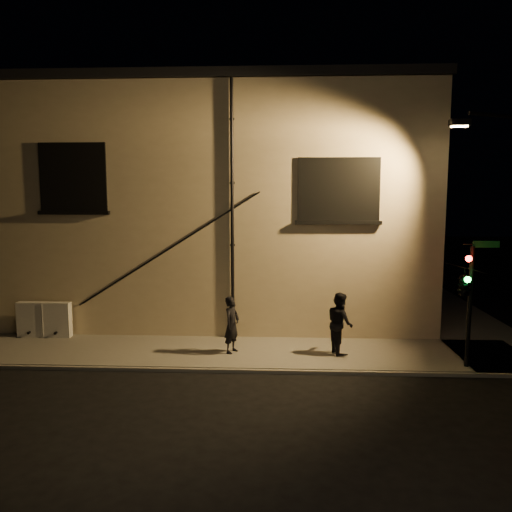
# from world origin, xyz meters

# --- Properties ---
(ground) EXTENTS (90.00, 90.00, 0.00)m
(ground) POSITION_xyz_m (0.00, 0.00, 0.00)
(ground) COLOR black
(sidewalk) EXTENTS (21.00, 16.00, 0.12)m
(sidewalk) POSITION_xyz_m (1.22, 4.39, 0.06)
(sidewalk) COLOR #66625B
(sidewalk) RESTS_ON ground
(building) EXTENTS (16.20, 12.23, 8.80)m
(building) POSITION_xyz_m (-3.00, 8.99, 4.40)
(building) COLOR #C7B38F
(building) RESTS_ON ground
(utility_cabinet) EXTENTS (1.77, 0.30, 1.17)m
(utility_cabinet) POSITION_xyz_m (-8.08, 2.70, 0.70)
(utility_cabinet) COLOR silver
(utility_cabinet) RESTS_ON sidewalk
(pedestrian_a) EXTENTS (0.63, 0.73, 1.70)m
(pedestrian_a) POSITION_xyz_m (-1.68, 1.34, 0.97)
(pedestrian_a) COLOR black
(pedestrian_a) RESTS_ON sidewalk
(pedestrian_b) EXTENTS (0.90, 1.04, 1.83)m
(pedestrian_b) POSITION_xyz_m (1.54, 1.45, 1.04)
(pedestrian_b) COLOR black
(pedestrian_b) RESTS_ON sidewalk
(traffic_signal) EXTENTS (1.33, 2.06, 3.48)m
(traffic_signal) POSITION_xyz_m (4.71, 0.32, 2.46)
(traffic_signal) COLOR black
(traffic_signal) RESTS_ON sidewalk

